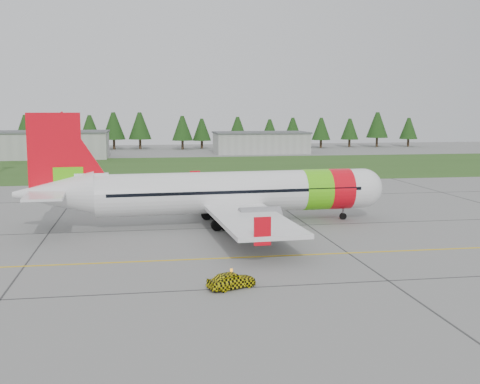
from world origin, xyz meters
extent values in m
plane|color=gray|center=(0.00, 0.00, 0.00)|extent=(320.00, 320.00, 0.00)
cylinder|color=white|center=(2.94, 21.74, 3.27)|extent=(27.65, 5.63, 4.12)
sphere|color=white|center=(16.65, 22.50, 3.27)|extent=(4.12, 4.12, 4.12)
cone|color=white|center=(-14.46, 20.77, 3.64)|extent=(7.61, 4.52, 4.12)
cube|color=black|center=(16.97, 22.52, 3.64)|extent=(1.84, 2.84, 0.59)
cylinder|color=#5FDE10|center=(11.38, 22.21, 3.27)|extent=(2.97, 4.34, 4.20)
cylinder|color=red|center=(13.91, 22.35, 3.27)|extent=(2.55, 4.32, 4.20)
cube|color=white|center=(2.41, 21.71, 2.11)|extent=(7.67, 34.07, 0.38)
cube|color=red|center=(0.43, 38.42, 2.69)|extent=(1.28, 0.26, 2.11)
cube|color=red|center=(2.29, 4.88, 2.69)|extent=(1.28, 0.26, 2.11)
cylinder|color=gray|center=(3.67, 27.60, 1.53)|extent=(3.92, 2.43, 2.22)
cylinder|color=gray|center=(4.32, 16.00, 1.53)|extent=(3.92, 2.43, 2.22)
cube|color=red|center=(-14.25, 20.79, 7.18)|extent=(4.87, 0.65, 8.03)
cube|color=#5FDE10|center=(-13.09, 20.85, 4.86)|extent=(2.77, 0.59, 2.53)
cube|color=white|center=(-14.99, 20.75, 3.91)|extent=(4.05, 12.31, 0.23)
cylinder|color=slate|center=(14.54, 22.38, 0.74)|extent=(0.19, 0.19, 1.48)
cylinder|color=black|center=(14.54, 22.38, 0.36)|extent=(0.73, 0.34, 0.72)
cylinder|color=slate|center=(1.20, 24.60, 1.00)|extent=(0.23, 0.23, 2.01)
cylinder|color=black|center=(0.77, 24.58, 0.55)|extent=(1.12, 0.54, 1.10)
cylinder|color=slate|center=(1.52, 18.70, 1.00)|extent=(0.23, 0.23, 2.01)
cylinder|color=black|center=(1.10, 18.68, 0.55)|extent=(1.12, 0.54, 1.10)
imported|color=#FDF20E|center=(-0.73, 0.07, 1.64)|extent=(1.53, 1.64, 3.27)
imported|color=silver|center=(-13.46, 49.21, 1.97)|extent=(1.50, 1.43, 3.93)
cube|color=#30561E|center=(0.00, 82.00, 0.01)|extent=(320.00, 50.00, 0.03)
cube|color=gold|center=(0.00, 8.00, 0.01)|extent=(120.00, 0.25, 0.02)
cube|color=#A8A8A3|center=(-30.00, 110.00, 3.00)|extent=(32.00, 14.00, 6.00)
cube|color=#A8A8A3|center=(25.00, 118.00, 2.60)|extent=(24.00, 12.00, 5.20)
camera|label=1|loc=(-6.37, -37.21, 11.52)|focal=45.00mm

